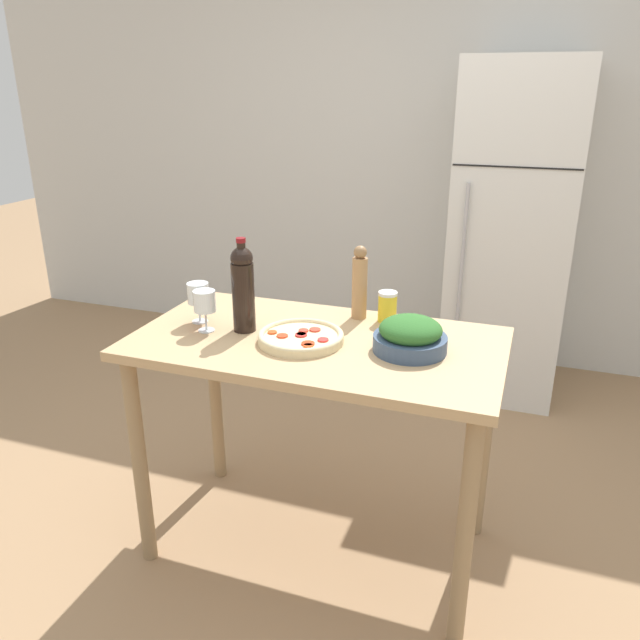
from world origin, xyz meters
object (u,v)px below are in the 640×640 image
object	(u,v)px
wine_glass_near	(205,303)
pepper_mill	(360,284)
wine_glass_far	(198,295)
homemade_pizza	(301,337)
wine_bottle	(243,287)
salt_canister	(387,307)
refrigerator	(512,234)
salad_bowl	(410,336)

from	to	relation	value
wine_glass_near	pepper_mill	distance (m)	0.58
wine_glass_far	homemade_pizza	bearing A→B (deg)	-7.10
wine_bottle	salt_canister	distance (m)	0.55
wine_glass_far	salt_canister	xyz separation A→B (m)	(0.67, 0.24, -0.05)
wine_bottle	wine_glass_near	distance (m)	0.15
wine_glass_near	wine_bottle	bearing A→B (deg)	22.05
refrigerator	salt_canister	size ratio (longest dim) A/B	15.98
wine_glass_near	homemade_pizza	distance (m)	0.37
salad_bowl	homemade_pizza	distance (m)	0.38
refrigerator	pepper_mill	distance (m)	1.56
wine_glass_far	salt_canister	world-z (taller)	wine_glass_far
pepper_mill	salad_bowl	size ratio (longest dim) A/B	1.14
wine_bottle	salad_bowl	bearing A→B (deg)	1.40
pepper_mill	homemade_pizza	world-z (taller)	pepper_mill
wine_glass_far	pepper_mill	distance (m)	0.61
wine_glass_near	homemade_pizza	size ratio (longest dim) A/B	0.51
pepper_mill	homemade_pizza	distance (m)	0.35
refrigerator	wine_glass_far	world-z (taller)	refrigerator
wine_bottle	salt_canister	xyz separation A→B (m)	(0.47, 0.26, -0.11)
salad_bowl	homemade_pizza	xyz separation A→B (m)	(-0.37, -0.05, -0.04)
homemade_pizza	salt_canister	distance (m)	0.38
wine_bottle	wine_glass_far	xyz separation A→B (m)	(-0.20, 0.02, -0.06)
pepper_mill	wine_glass_near	bearing A→B (deg)	-146.85
refrigerator	pepper_mill	world-z (taller)	refrigerator
homemade_pizza	salt_canister	xyz separation A→B (m)	(0.24, 0.30, 0.04)
refrigerator	wine_glass_far	distance (m)	2.01
wine_bottle	pepper_mill	bearing A→B (deg)	36.61
wine_bottle	refrigerator	bearing A→B (deg)	64.51
refrigerator	homemade_pizza	size ratio (longest dim) A/B	6.23
wine_bottle	pepper_mill	xyz separation A→B (m)	(0.36, 0.27, -0.03)
salt_canister	salad_bowl	bearing A→B (deg)	-60.58
salad_bowl	salt_canister	distance (m)	0.28
refrigerator	wine_bottle	bearing A→B (deg)	-115.49
salad_bowl	pepper_mill	bearing A→B (deg)	135.07
refrigerator	salt_canister	bearing A→B (deg)	-103.74
wine_glass_far	salad_bowl	bearing A→B (deg)	-0.29
wine_glass_near	salad_bowl	world-z (taller)	wine_glass_near
salt_canister	wine_glass_near	bearing A→B (deg)	-152.31
refrigerator	salad_bowl	xyz separation A→B (m)	(-0.22, -1.73, 0.01)
wine_bottle	salad_bowl	world-z (taller)	wine_bottle
refrigerator	salad_bowl	size ratio (longest dim) A/B	7.50
refrigerator	wine_glass_near	xyz separation A→B (m)	(-0.96, -1.80, 0.06)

